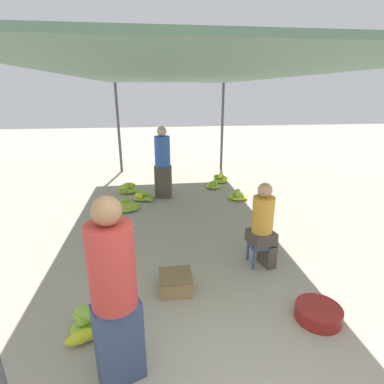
{
  "coord_description": "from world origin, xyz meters",
  "views": [
    {
      "loc": [
        -0.56,
        -1.25,
        2.44
      ],
      "look_at": [
        0.0,
        3.15,
        0.93
      ],
      "focal_mm": 28.0,
      "sensor_mm": 36.0,
      "label": 1
    }
  ],
  "objects_px": {
    "banana_pile_left_0": "(90,323)",
    "banana_pile_left_1": "(126,206)",
    "stool": "(260,247)",
    "vendor_foreground": "(115,294)",
    "crate_near": "(176,282)",
    "basin_black": "(318,313)",
    "vendor_seated": "(263,224)",
    "banana_pile_right_1": "(221,179)",
    "banana_pile_right_0": "(213,185)",
    "banana_pile_right_2": "(238,196)",
    "banana_pile_left_2": "(127,189)",
    "banana_pile_left_3": "(144,197)",
    "shopper_walking_mid": "(163,162)"
  },
  "relations": [
    {
      "from": "vendor_seated",
      "to": "banana_pile_right_0",
      "type": "distance_m",
      "value": 3.69
    },
    {
      "from": "vendor_foreground",
      "to": "banana_pile_right_1",
      "type": "xyz_separation_m",
      "value": [
        2.18,
        5.78,
        -0.8
      ]
    },
    {
      "from": "banana_pile_left_2",
      "to": "banana_pile_left_1",
      "type": "bearing_deg",
      "value": -85.98
    },
    {
      "from": "banana_pile_left_1",
      "to": "banana_pile_right_2",
      "type": "height_order",
      "value": "banana_pile_left_1"
    },
    {
      "from": "basin_black",
      "to": "banana_pile_left_3",
      "type": "xyz_separation_m",
      "value": [
        -2.03,
        4.13,
        0.01
      ]
    },
    {
      "from": "banana_pile_left_3",
      "to": "banana_pile_right_1",
      "type": "height_order",
      "value": "banana_pile_right_1"
    },
    {
      "from": "shopper_walking_mid",
      "to": "banana_pile_left_0",
      "type": "bearing_deg",
      "value": -102.82
    },
    {
      "from": "stool",
      "to": "banana_pile_right_0",
      "type": "distance_m",
      "value": 3.65
    },
    {
      "from": "banana_pile_right_2",
      "to": "shopper_walking_mid",
      "type": "bearing_deg",
      "value": 168.68
    },
    {
      "from": "basin_black",
      "to": "crate_near",
      "type": "relative_size",
      "value": 1.23
    },
    {
      "from": "shopper_walking_mid",
      "to": "crate_near",
      "type": "bearing_deg",
      "value": -89.74
    },
    {
      "from": "banana_pile_left_2",
      "to": "shopper_walking_mid",
      "type": "xyz_separation_m",
      "value": [
        0.91,
        -0.47,
        0.77
      ]
    },
    {
      "from": "banana_pile_left_0",
      "to": "banana_pile_right_0",
      "type": "xyz_separation_m",
      "value": [
        2.24,
        4.67,
        -0.02
      ]
    },
    {
      "from": "banana_pile_left_2",
      "to": "banana_pile_right_1",
      "type": "height_order",
      "value": "banana_pile_right_1"
    },
    {
      "from": "banana_pile_left_2",
      "to": "banana_pile_left_3",
      "type": "height_order",
      "value": "banana_pile_left_2"
    },
    {
      "from": "banana_pile_right_0",
      "to": "crate_near",
      "type": "bearing_deg",
      "value": -107.48
    },
    {
      "from": "banana_pile_left_1",
      "to": "banana_pile_left_3",
      "type": "distance_m",
      "value": 0.66
    },
    {
      "from": "banana_pile_left_0",
      "to": "banana_pile_right_0",
      "type": "bearing_deg",
      "value": 64.34
    },
    {
      "from": "stool",
      "to": "banana_pile_left_0",
      "type": "height_order",
      "value": "stool"
    },
    {
      "from": "banana_pile_right_2",
      "to": "banana_pile_left_2",
      "type": "bearing_deg",
      "value": 162.85
    },
    {
      "from": "stool",
      "to": "vendor_seated",
      "type": "distance_m",
      "value": 0.36
    },
    {
      "from": "vendor_foreground",
      "to": "vendor_seated",
      "type": "distance_m",
      "value": 2.48
    },
    {
      "from": "vendor_seated",
      "to": "banana_pile_right_2",
      "type": "xyz_separation_m",
      "value": [
        0.42,
        2.75,
        -0.55
      ]
    },
    {
      "from": "banana_pile_left_3",
      "to": "crate_near",
      "type": "xyz_separation_m",
      "value": [
        0.49,
        -3.42,
        0.03
      ]
    },
    {
      "from": "stool",
      "to": "banana_pile_right_0",
      "type": "relative_size",
      "value": 0.76
    },
    {
      "from": "basin_black",
      "to": "vendor_seated",
      "type": "bearing_deg",
      "value": 102.35
    },
    {
      "from": "banana_pile_right_0",
      "to": "banana_pile_left_1",
      "type": "bearing_deg",
      "value": -149.88
    },
    {
      "from": "vendor_foreground",
      "to": "banana_pile_right_0",
      "type": "bearing_deg",
      "value": 70.62
    },
    {
      "from": "banana_pile_left_1",
      "to": "banana_pile_right_1",
      "type": "relative_size",
      "value": 1.24
    },
    {
      "from": "vendor_foreground",
      "to": "banana_pile_right_2",
      "type": "relative_size",
      "value": 3.84
    },
    {
      "from": "banana_pile_left_1",
      "to": "shopper_walking_mid",
      "type": "bearing_deg",
      "value": 39.75
    },
    {
      "from": "stool",
      "to": "banana_pile_left_0",
      "type": "bearing_deg",
      "value": -155.16
    },
    {
      "from": "basin_black",
      "to": "banana_pile_left_0",
      "type": "distance_m",
      "value": 2.5
    },
    {
      "from": "banana_pile_left_3",
      "to": "banana_pile_right_0",
      "type": "xyz_separation_m",
      "value": [
        1.78,
        0.68,
        -0.0
      ]
    },
    {
      "from": "vendor_foreground",
      "to": "basin_black",
      "type": "relative_size",
      "value": 3.4
    },
    {
      "from": "banana_pile_left_0",
      "to": "banana_pile_left_2",
      "type": "height_order",
      "value": "banana_pile_left_0"
    },
    {
      "from": "crate_near",
      "to": "stool",
      "type": "bearing_deg",
      "value": 19.82
    },
    {
      "from": "banana_pile_left_0",
      "to": "banana_pile_right_1",
      "type": "height_order",
      "value": "banana_pile_left_0"
    },
    {
      "from": "stool",
      "to": "crate_near",
      "type": "bearing_deg",
      "value": -160.18
    },
    {
      "from": "stool",
      "to": "banana_pile_left_1",
      "type": "relative_size",
      "value": 0.63
    },
    {
      "from": "banana_pile_left_0",
      "to": "banana_pile_left_2",
      "type": "relative_size",
      "value": 1.02
    },
    {
      "from": "vendor_seated",
      "to": "banana_pile_left_1",
      "type": "bearing_deg",
      "value": 131.5
    },
    {
      "from": "banana_pile_right_0",
      "to": "banana_pile_right_1",
      "type": "relative_size",
      "value": 1.03
    },
    {
      "from": "banana_pile_left_1",
      "to": "banana_pile_left_3",
      "type": "xyz_separation_m",
      "value": [
        0.35,
        0.56,
        0.01
      ]
    },
    {
      "from": "crate_near",
      "to": "banana_pile_left_2",
      "type": "bearing_deg",
      "value": 102.96
    },
    {
      "from": "stool",
      "to": "banana_pile_left_2",
      "type": "height_order",
      "value": "stool"
    },
    {
      "from": "vendor_foreground",
      "to": "banana_pile_left_0",
      "type": "distance_m",
      "value": 1.07
    },
    {
      "from": "banana_pile_left_0",
      "to": "banana_pile_left_1",
      "type": "distance_m",
      "value": 3.43
    },
    {
      "from": "banana_pile_right_0",
      "to": "banana_pile_right_2",
      "type": "relative_size",
      "value": 1.02
    },
    {
      "from": "banana_pile_left_2",
      "to": "shopper_walking_mid",
      "type": "bearing_deg",
      "value": -27.22
    }
  ]
}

